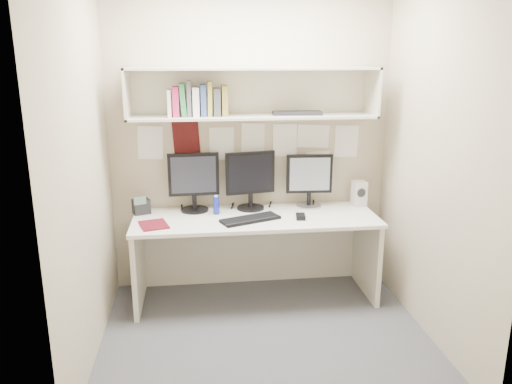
{
  "coord_description": "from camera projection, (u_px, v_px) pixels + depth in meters",
  "views": [
    {
      "loc": [
        -0.47,
        -3.24,
        1.99
      ],
      "look_at": [
        -0.03,
        0.35,
        1.02
      ],
      "focal_mm": 35.0,
      "sensor_mm": 36.0,
      "label": 1
    }
  ],
  "objects": [
    {
      "name": "hutch_tray",
      "position": [
        297.0,
        113.0,
        4.09
      ],
      "size": [
        0.41,
        0.18,
        0.03
      ],
      "primitive_type": "cube",
      "rotation": [
        0.0,
        0.0,
        -0.08
      ],
      "color": "black",
      "rests_on": "overhead_hutch"
    },
    {
      "name": "mouse",
      "position": [
        301.0,
        217.0,
        4.04
      ],
      "size": [
        0.09,
        0.12,
        0.04
      ],
      "primitive_type": "cube",
      "rotation": [
        0.0,
        0.0,
        -0.13
      ],
      "color": "black",
      "rests_on": "desk"
    },
    {
      "name": "book_stack",
      "position": [
        198.0,
        101.0,
        3.97
      ],
      "size": [
        0.47,
        0.17,
        0.28
      ],
      "color": "white",
      "rests_on": "overhead_hutch"
    },
    {
      "name": "overhead_hutch",
      "position": [
        252.0,
        92.0,
        4.05
      ],
      "size": [
        2.0,
        0.38,
        0.4
      ],
      "color": "beige",
      "rests_on": "wall_back"
    },
    {
      "name": "monitor_center",
      "position": [
        250.0,
        178.0,
        4.25
      ],
      "size": [
        0.43,
        0.23,
        0.5
      ],
      "rotation": [
        0.0,
        0.0,
        0.19
      ],
      "color": "black",
      "rests_on": "desk"
    },
    {
      "name": "monitor_left",
      "position": [
        194.0,
        180.0,
        4.19
      ],
      "size": [
        0.43,
        0.23,
        0.5
      ],
      "rotation": [
        0.0,
        0.0,
        0.04
      ],
      "color": "black",
      "rests_on": "desk"
    },
    {
      "name": "pinned_papers",
      "position": [
        251.0,
        147.0,
        4.3
      ],
      "size": [
        1.92,
        0.01,
        0.48
      ],
      "primitive_type": null,
      "color": "white",
      "rests_on": "wall_back"
    },
    {
      "name": "floor",
      "position": [
        266.0,
        337.0,
        3.68
      ],
      "size": [
        2.4,
        2.0,
        0.01
      ],
      "primitive_type": "cube",
      "color": "#444449",
      "rests_on": "ground"
    },
    {
      "name": "maroon_notebook",
      "position": [
        154.0,
        225.0,
        3.87
      ],
      "size": [
        0.26,
        0.29,
        0.01
      ],
      "primitive_type": "cube",
      "rotation": [
        0.0,
        0.0,
        0.27
      ],
      "color": "#550E17",
      "rests_on": "desk"
    },
    {
      "name": "speaker",
      "position": [
        359.0,
        194.0,
        4.37
      ],
      "size": [
        0.12,
        0.13,
        0.22
      ],
      "rotation": [
        0.0,
        0.0,
        0.11
      ],
      "color": "beige",
      "rests_on": "desk"
    },
    {
      "name": "keyboard",
      "position": [
        250.0,
        219.0,
        3.99
      ],
      "size": [
        0.51,
        0.34,
        0.02
      ],
      "primitive_type": "cube",
      "rotation": [
        0.0,
        0.0,
        0.38
      ],
      "color": "black",
      "rests_on": "desk"
    },
    {
      "name": "desk",
      "position": [
        256.0,
        257.0,
        4.21
      ],
      "size": [
        2.0,
        0.7,
        0.73
      ],
      "color": "silver",
      "rests_on": "floor"
    },
    {
      "name": "desk_phone",
      "position": [
        141.0,
        206.0,
        4.16
      ],
      "size": [
        0.16,
        0.16,
        0.16
      ],
      "rotation": [
        0.0,
        0.0,
        0.37
      ],
      "color": "black",
      "rests_on": "desk"
    },
    {
      "name": "blue_bottle",
      "position": [
        216.0,
        205.0,
        4.15
      ],
      "size": [
        0.05,
        0.05,
        0.16
      ],
      "color": "#152395",
      "rests_on": "desk"
    },
    {
      "name": "wall_left",
      "position": [
        82.0,
        169.0,
        3.2
      ],
      "size": [
        0.02,
        2.0,
        2.6
      ],
      "primitive_type": "cube",
      "color": "tan",
      "rests_on": "ground"
    },
    {
      "name": "wall_back",
      "position": [
        251.0,
        141.0,
        4.3
      ],
      "size": [
        2.4,
        0.02,
        2.6
      ],
      "primitive_type": "cube",
      "color": "tan",
      "rests_on": "ground"
    },
    {
      "name": "wall_right",
      "position": [
        437.0,
        160.0,
        3.48
      ],
      "size": [
        0.02,
        2.0,
        2.6
      ],
      "primitive_type": "cube",
      "color": "tan",
      "rests_on": "ground"
    },
    {
      "name": "monitor_right",
      "position": [
        309.0,
        178.0,
        4.31
      ],
      "size": [
        0.4,
        0.22,
        0.46
      ],
      "rotation": [
        0.0,
        0.0,
        -0.06
      ],
      "color": "#A5A5AA",
      "rests_on": "desk"
    },
    {
      "name": "wall_front",
      "position": [
        297.0,
        208.0,
        2.38
      ],
      "size": [
        2.4,
        0.02,
        2.6
      ],
      "primitive_type": "cube",
      "color": "tan",
      "rests_on": "ground"
    }
  ]
}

